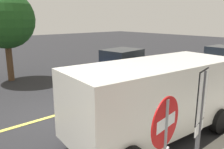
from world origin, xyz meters
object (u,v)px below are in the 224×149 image
Objects in this scene: car_blue_near_curb at (124,64)px; tree_left_verge at (5,20)px; stop_sign at (164,145)px; car_white_crossing at (223,58)px; white_van at (154,95)px; speed_limit_sign at (201,110)px.

tree_left_verge is at bearing 142.78° from car_blue_near_curb.
stop_sign reaches higher than car_white_crossing.
white_van reaches higher than car_blue_near_curb.
car_blue_near_curb is at bearing 159.76° from car_white_crossing.
stop_sign is at bearing -138.42° from white_van.
tree_left_verge is (1.35, 11.42, 1.72)m from stop_sign.
tree_left_verge reaches higher than car_white_crossing.
speed_limit_sign is 0.52× the size of tree_left_verge.
car_blue_near_curb is at bearing 55.40° from speed_limit_sign.
white_van is (2.42, 2.15, -0.33)m from stop_sign.
tree_left_verge reaches higher than speed_limit_sign.
tree_left_verge is at bearing 151.91° from car_white_crossing.
white_van is 11.25m from car_white_crossing.
speed_limit_sign reaches higher than white_van.
car_blue_near_curb is at bearing -37.22° from tree_left_verge.
tree_left_verge is at bearing 96.61° from white_van.
speed_limit_sign reaches higher than car_blue_near_curb.
car_blue_near_curb is 1.08× the size of car_white_crossing.
speed_limit_sign is at bearing -90.56° from tree_left_verge.
car_white_crossing is at bearing -28.09° from tree_left_verge.
white_van is at bearing 41.58° from stop_sign.
car_white_crossing is (6.89, -2.54, -0.05)m from car_blue_near_curb.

